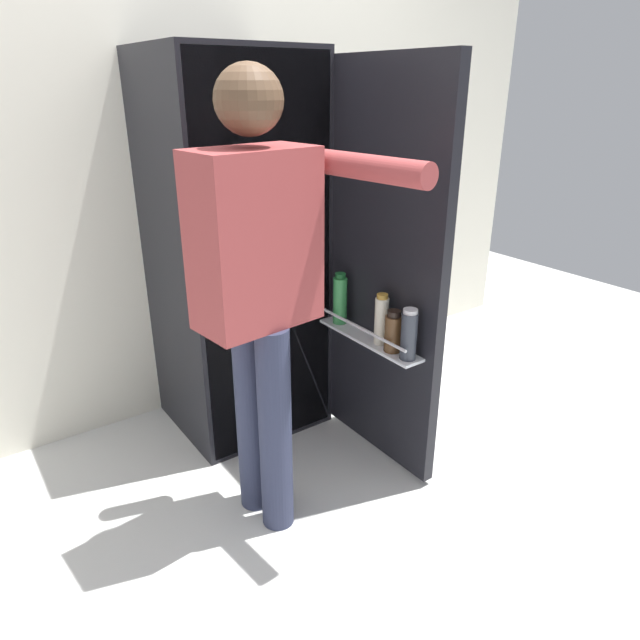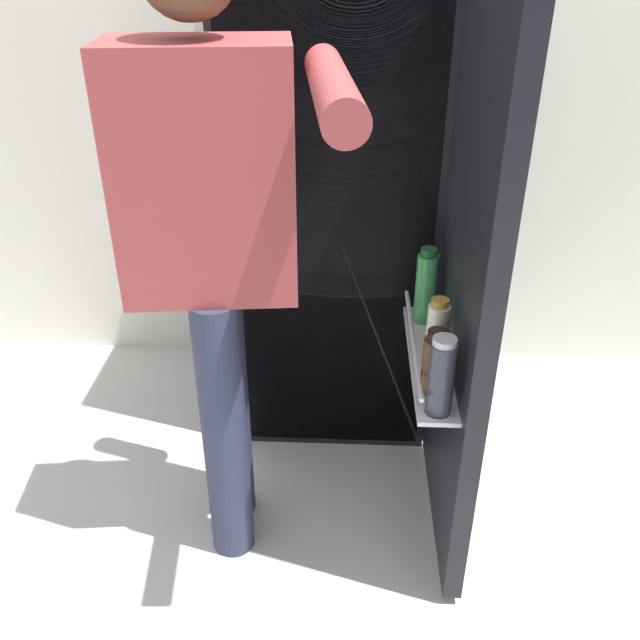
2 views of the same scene
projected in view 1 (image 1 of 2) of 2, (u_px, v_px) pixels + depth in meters
name	position (u px, v px, depth m)	size (l,w,h in m)	color
ground_plane	(305.00, 468.00, 2.48)	(6.90, 6.90, 0.00)	silver
kitchen_wall	(196.00, 154.00, 2.68)	(4.40, 0.10, 2.49)	silver
refrigerator	(246.00, 254.00, 2.55)	(0.70, 1.24, 1.70)	black
person	(259.00, 278.00, 1.88)	(0.57, 0.68, 1.62)	#2D334C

